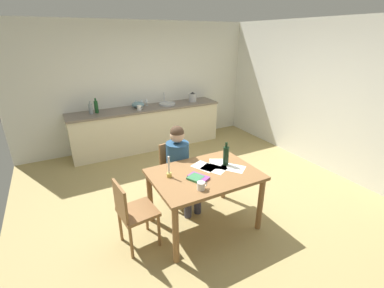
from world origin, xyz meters
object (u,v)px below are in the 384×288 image
Objects in this scene: wine_bottle_on_table at (226,156)px; wine_glass_near_sink at (147,100)px; chair_at_table at (175,170)px; teacup_on_counter at (139,108)px; book_magazine at (199,177)px; sink_unit at (167,104)px; wine_glass_by_kettle at (142,101)px; coffee_mug at (201,186)px; mixing_bowl at (138,105)px; chair_side_empty at (133,211)px; bottle_oil at (91,109)px; wine_glass_back_left at (136,102)px; candlestick at (169,171)px; dining_table at (204,181)px; book_cookery at (196,178)px; bottle_vinegar at (96,107)px; person_seated at (180,162)px; stovetop_kettle at (193,97)px.

wine_bottle_on_table is 2.00× the size of wine_glass_near_sink.
chair_at_table is 6.90× the size of teacup_on_counter.
sink_unit is (0.84, 2.91, 0.15)m from book_magazine.
wine_glass_by_kettle is (0.32, 3.06, 0.23)m from book_magazine.
coffee_mug is 3.22m from mixing_bowl.
bottle_oil reaches higher than chair_side_empty.
wine_glass_near_sink and wine_glass_back_left have the same top height.
wine_glass_by_kettle is (1.10, 2.93, 0.53)m from chair_side_empty.
chair_side_empty is (-0.82, -0.64, -0.02)m from chair_at_table.
wine_glass_by_kettle reaches higher than coffee_mug.
sink_unit is at bearing 47.53° from book_magazine.
wine_bottle_on_table is at bearing -3.84° from candlestick.
teacup_on_counter reaches higher than book_magazine.
chair_side_empty is 0.84m from book_magazine.
wine_glass_near_sink and wine_glass_by_kettle have the same top height.
dining_table is at bearing -3.70° from chair_side_empty.
coffee_mug is 3.33m from wine_glass_near_sink.
teacup_on_counter is at bearing 84.93° from coffee_mug.
wine_glass_near_sink reaches higher than mixing_bowl.
teacup_on_counter is (0.12, 1.99, 0.45)m from chair_at_table.
sink_unit reaches higher than coffee_mug.
coffee_mug is at bearing -129.64° from book_cookery.
mixing_bowl is (-0.27, 2.84, 0.07)m from wine_bottle_on_table.
book_cookery is 3.07m from wine_glass_back_left.
bottle_vinegar is 0.83m from wine_glass_back_left.
wine_glass_back_left is (0.82, 0.10, -0.01)m from bottle_vinegar.
wine_bottle_on_table is 0.86× the size of sink_unit.
wine_glass_back_left is (0.15, 2.29, 0.51)m from chair_at_table.
candlestick is 2.08× the size of teacup_on_counter.
person_seated is at bearing 51.06° from candlestick.
book_magazine is 1.51× the size of book_cookery.
book_magazine is 1.10× the size of stovetop_kettle.
chair_side_empty is 0.61m from candlestick.
person_seated is 0.87m from coffee_mug.
wine_glass_near_sink reaches higher than chair_at_table.
dining_table is 2.70m from teacup_on_counter.
candlestick is 0.92× the size of bottle_vinegar.
coffee_mug is 0.46× the size of mixing_bowl.
stovetop_kettle is (1.43, 2.14, 0.50)m from chair_at_table.
book_cookery is at bearing -98.88° from person_seated.
candlestick is 2.91m from wine_glass_back_left.
book_magazine is 3.08m from wine_glass_by_kettle.
mixing_bowl is (0.31, 3.20, 0.15)m from coffee_mug.
dining_table is 0.56m from person_seated.
coffee_mug is 0.79× the size of wine_glass_back_left.
teacup_on_counter is at bearing -94.91° from wine_glass_back_left.
wine_glass_near_sink reaches higher than book_cookery.
book_cookery is at bearing -106.86° from sink_unit.
stovetop_kettle reaches higher than chair_side_empty.
dining_table is 4.78× the size of mixing_bowl.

